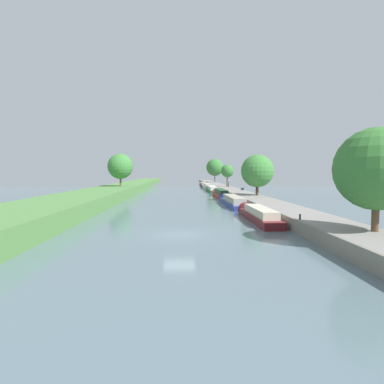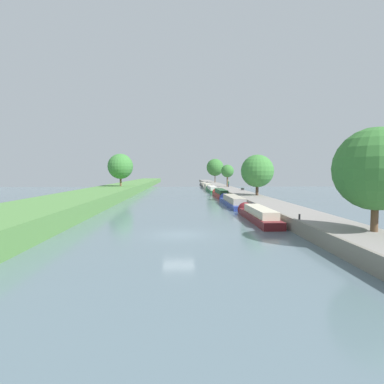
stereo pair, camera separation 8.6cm
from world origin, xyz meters
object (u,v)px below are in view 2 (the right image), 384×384
object	(u,v)px
narrowboat_maroon	(257,214)
person_walking	(229,184)
mooring_bollard_near	(299,217)
mooring_bollard_far	(207,182)
narrowboat_black	(203,185)
narrowboat_red	(220,194)
narrowboat_cream	(207,187)
narrowboat_green	(212,189)
park_bench	(243,188)
narrowboat_blue	(232,201)

from	to	relation	value
narrowboat_maroon	person_walking	size ratio (longest dim) A/B	7.39
mooring_bollard_near	mooring_bollard_far	bearing A→B (deg)	90.00
narrowboat_black	mooring_bollard_far	world-z (taller)	mooring_bollard_far
narrowboat_red	narrowboat_cream	world-z (taller)	narrowboat_red
narrowboat_green	park_bench	world-z (taller)	park_bench
narrowboat_cream	park_bench	distance (m)	26.33
narrowboat_blue	mooring_bollard_near	xyz separation A→B (m)	(2.05, -21.38, 0.70)
narrowboat_maroon	mooring_bollard_near	size ratio (longest dim) A/B	27.27
narrowboat_cream	narrowboat_black	bearing A→B (deg)	90.07
narrowboat_red	narrowboat_blue	bearing A→B (deg)	-90.87
narrowboat_green	park_bench	xyz separation A→B (m)	(5.53, -12.30, 0.83)
narrowboat_red	person_walking	xyz separation A→B (m)	(4.47, 18.09, 1.30)
narrowboat_red	mooring_bollard_far	xyz separation A→B (m)	(1.81, 52.24, 0.65)
mooring_bollard_far	narrowboat_red	bearing A→B (deg)	-91.98
narrowboat_maroon	narrowboat_green	distance (m)	47.25
mooring_bollard_near	mooring_bollard_far	distance (m)	89.35
mooring_bollard_near	park_bench	size ratio (longest dim) A/B	0.30
narrowboat_maroon	mooring_bollard_far	bearing A→B (deg)	88.69
narrowboat_black	park_bench	distance (m)	40.82
narrowboat_green	mooring_bollard_far	distance (m)	35.56
narrowboat_blue	narrowboat_green	distance (m)	32.47
narrowboat_black	mooring_bollard_far	xyz separation A→B (m)	(1.93, 7.37, 0.74)
narrowboat_cream	narrowboat_black	size ratio (longest dim) A/B	0.77
narrowboat_maroon	narrowboat_green	bearing A→B (deg)	90.01
narrowboat_maroon	narrowboat_red	distance (m)	30.51
narrowboat_maroon	narrowboat_cream	size ratio (longest dim) A/B	1.02
narrowboat_maroon	narrowboat_black	bearing A→B (deg)	90.02
narrowboat_blue	narrowboat_green	bearing A→B (deg)	89.75
person_walking	park_bench	xyz separation A→B (m)	(0.97, -13.66, -0.53)
narrowboat_red	mooring_bollard_near	bearing A→B (deg)	-87.21
narrowboat_maroon	park_bench	distance (m)	35.39
narrowboat_black	narrowboat_red	bearing A→B (deg)	-89.85
narrowboat_blue	park_bench	world-z (taller)	park_bench
narrowboat_cream	mooring_bollard_far	size ratio (longest dim) A/B	26.63
narrowboat_black	person_walking	distance (m)	27.20
narrowboat_red	park_bench	size ratio (longest dim) A/B	9.51
narrowboat_blue	narrowboat_black	world-z (taller)	narrowboat_blue
person_walking	mooring_bollard_far	size ratio (longest dim) A/B	3.69
narrowboat_red	narrowboat_maroon	bearing A→B (deg)	-90.17
person_walking	mooring_bollard_near	world-z (taller)	person_walking
narrowboat_green	mooring_bollard_far	bearing A→B (deg)	86.93
narrowboat_blue	mooring_bollard_near	distance (m)	21.49
mooring_bollard_far	park_bench	size ratio (longest dim) A/B	0.30
narrowboat_red	mooring_bollard_far	bearing A→B (deg)	88.02
narrowboat_maroon	narrowboat_green	size ratio (longest dim) A/B	0.80
narrowboat_cream	mooring_bollard_near	distance (m)	67.31
narrowboat_blue	narrowboat_green	xyz separation A→B (m)	(0.14, 32.47, -0.01)
narrowboat_cream	mooring_bollard_far	distance (m)	22.16
person_walking	narrowboat_cream	bearing A→B (deg)	110.72
narrowboat_green	narrowboat_cream	xyz separation A→B (m)	(-0.00, 13.43, 0.03)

